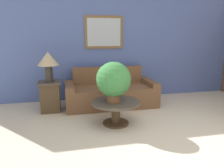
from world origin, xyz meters
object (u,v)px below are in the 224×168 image
Objects in this scene: coffee_table at (116,107)px; potted_plant_on_table at (114,80)px; side_table at (50,96)px; table_lamp at (48,61)px; couch_main at (111,93)px.

coffee_table is 0.50m from potted_plant_on_table.
side_table is 0.90× the size of potted_plant_on_table.
table_lamp is at bearing 135.00° from side_table.
table_lamp reaches higher than side_table.
couch_main is 3.31× the size of table_lamp.
side_table is (-1.17, 0.96, 0.01)m from coffee_table.
couch_main is 1.31m from side_table.
potted_plant_on_table is at bearing -41.07° from side_table.
couch_main reaches higher than coffee_table.
couch_main is at bearing 82.90° from coffee_table.
side_table is at bearing -45.00° from table_lamp.
table_lamp reaches higher than potted_plant_on_table.
side_table is at bearing -174.31° from couch_main.
table_lamp is (-1.17, 0.96, 0.75)m from coffee_table.
table_lamp is at bearing 138.93° from potted_plant_on_table.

